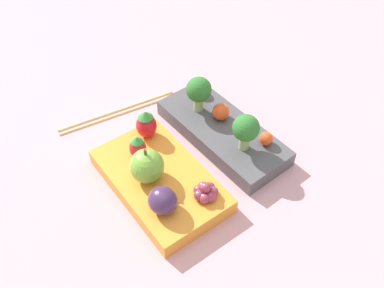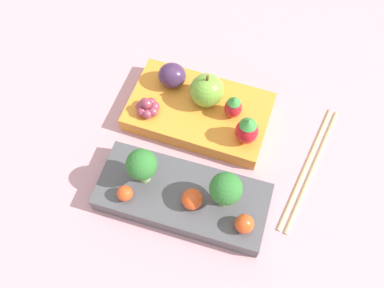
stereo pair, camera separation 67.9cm
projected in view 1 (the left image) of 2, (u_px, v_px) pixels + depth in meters
name	position (u px, v px, depth m)	size (l,w,h in m)	color
ground_plane	(194.00, 157.00, 0.66)	(4.00, 4.00, 0.00)	#C6939E
bento_box_savoury	(221.00, 131.00, 0.68)	(0.23, 0.11, 0.03)	#4C4C51
bento_box_fruit	(160.00, 181.00, 0.62)	(0.21, 0.14, 0.03)	orange
broccoli_floret_0	(246.00, 129.00, 0.61)	(0.04, 0.04, 0.06)	#93B770
broccoli_floret_1	(199.00, 91.00, 0.67)	(0.04, 0.04, 0.06)	#93B770
cherry_tomato_0	(198.00, 87.00, 0.72)	(0.02, 0.02, 0.02)	#DB4C1E
cherry_tomato_1	(266.00, 139.00, 0.64)	(0.02, 0.02, 0.02)	#DB4C1E
cherry_tomato_2	(221.00, 112.00, 0.68)	(0.03, 0.03, 0.03)	#DB4C1E
apple	(147.00, 166.00, 0.59)	(0.05, 0.05, 0.06)	#70A838
strawberry_0	(138.00, 147.00, 0.62)	(0.03, 0.03, 0.04)	red
strawberry_1	(146.00, 124.00, 0.64)	(0.03, 0.03, 0.05)	red
plum	(163.00, 200.00, 0.55)	(0.04, 0.04, 0.04)	#42284C
grape_cluster	(206.00, 192.00, 0.58)	(0.03, 0.03, 0.03)	#93384C
chopsticks_pair	(118.00, 111.00, 0.73)	(0.07, 0.21, 0.01)	tan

